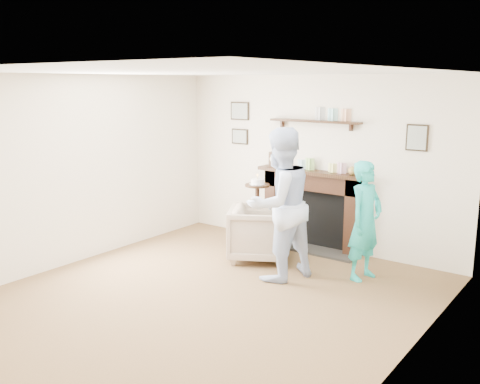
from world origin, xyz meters
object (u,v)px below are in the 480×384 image
object	(u,v)px
armchair	(259,259)
woman	(362,278)
pedestal_table	(257,204)
man	(278,278)

from	to	relation	value
armchair	woman	xyz separation A→B (m)	(1.45, 0.15, 0.00)
armchair	woman	world-z (taller)	woman
armchair	pedestal_table	distance (m)	0.79
armchair	pedestal_table	world-z (taller)	pedestal_table
armchair	pedestal_table	xyz separation A→B (m)	(-0.24, 0.29, 0.69)
man	woman	bearing A→B (deg)	143.93
woman	pedestal_table	world-z (taller)	pedestal_table
man	woman	size ratio (longest dim) A/B	1.27
woman	armchair	bearing A→B (deg)	107.21
armchair	man	world-z (taller)	man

